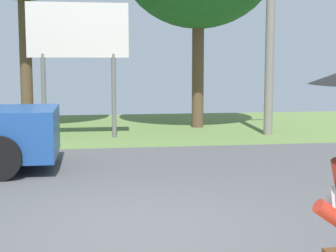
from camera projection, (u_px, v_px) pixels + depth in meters
The scene contains 3 objects.
ground_plane at pixel (126, 178), 9.16m from camera, with size 40.00×22.00×0.20m.
utility_pole at pixel (271, 9), 14.00m from camera, with size 1.80×0.24×6.47m.
roadside_billboard at pixel (78, 40), 13.47m from camera, with size 2.60×0.12×3.50m.
Camera 1 is at (-0.62, -6.05, 1.96)m, focal length 56.01 mm.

